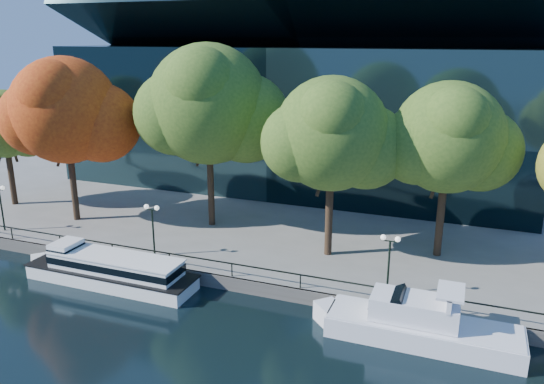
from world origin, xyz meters
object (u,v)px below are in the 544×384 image
at_px(tree_0, 5,125).
at_px(tree_3, 334,137).
at_px(tree_2, 210,107).
at_px(lamp_0, 0,197).
at_px(tree_1, 67,113).
at_px(tree_4, 450,140).
at_px(tour_boat, 107,268).
at_px(cruiser_near, 414,323).
at_px(lamp_2, 390,251).
at_px(lamp_1, 152,218).

bearing_deg(tree_0, tree_3, -2.01).
height_order(tree_2, lamp_0, tree_2).
xyz_separation_m(tree_1, tree_4, (31.35, 3.20, -0.81)).
bearing_deg(lamp_0, tree_2, 25.29).
relative_size(tree_3, tree_4, 1.03).
relative_size(tour_boat, tree_2, 0.90).
relative_size(cruiser_near, tree_2, 0.78).
xyz_separation_m(tour_boat, lamp_2, (19.34, 3.52, 2.85)).
height_order(tree_3, lamp_1, tree_3).
distance_m(tree_2, tree_4, 19.23).
distance_m(tree_3, lamp_2, 9.40).
bearing_deg(lamp_0, lamp_2, 0.00).
height_order(tree_1, lamp_0, tree_1).
xyz_separation_m(tree_2, lamp_2, (16.45, -7.66, -7.42)).
height_order(tree_0, lamp_1, tree_0).
bearing_deg(lamp_2, cruiser_near, -57.40).
relative_size(tree_4, lamp_0, 3.26).
relative_size(tour_boat, lamp_2, 3.49).
bearing_deg(lamp_2, tree_2, 155.04).
bearing_deg(lamp_2, tree_0, 170.89).
bearing_deg(tree_4, lamp_1, -159.26).
relative_size(tree_1, tree_4, 1.11).
bearing_deg(tree_3, lamp_2, -43.65).
relative_size(tour_boat, tree_3, 1.04).
relative_size(tree_0, tree_2, 0.72).
xyz_separation_m(cruiser_near, tree_1, (-30.75, 7.82, 9.64)).
distance_m(tree_1, lamp_0, 9.06).
bearing_deg(lamp_2, tree_3, 136.35).
bearing_deg(tree_1, lamp_1, -22.16).
distance_m(tree_2, lamp_0, 19.40).
distance_m(tree_1, tree_4, 31.52).
bearing_deg(cruiser_near, lamp_1, 170.42).
bearing_deg(tree_4, tree_2, -179.89).
bearing_deg(tree_1, lamp_2, -8.91).
distance_m(tree_0, tree_3, 32.55).
xyz_separation_m(tree_3, lamp_1, (-12.47, -4.89, -6.17)).
height_order(tree_4, lamp_1, tree_4).
height_order(tree_3, lamp_0, tree_3).
bearing_deg(tree_4, tree_1, -174.16).
bearing_deg(lamp_1, tour_boat, -116.30).
relative_size(cruiser_near, tree_4, 0.93).
bearing_deg(tree_1, lamp_0, -131.95).
distance_m(cruiser_near, tree_3, 14.22).
bearing_deg(tour_boat, cruiser_near, 0.50).
xyz_separation_m(tree_2, lamp_1, (-1.15, -7.66, -7.42)).
bearing_deg(cruiser_near, lamp_0, 174.53).
bearing_deg(tree_0, tree_2, 4.39).
distance_m(tree_0, tree_1, 9.32).
bearing_deg(lamp_2, tree_4, 70.52).
bearing_deg(lamp_0, tree_4, 12.27).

